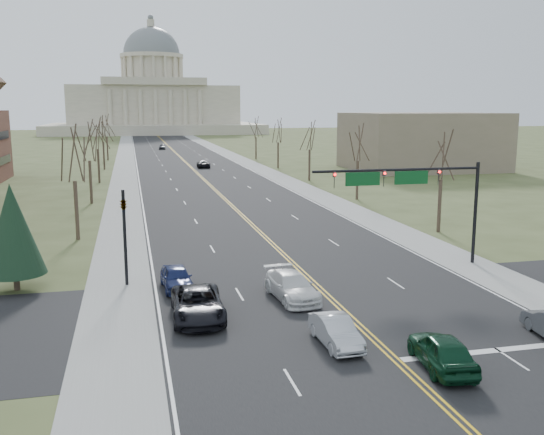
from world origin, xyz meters
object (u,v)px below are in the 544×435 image
signal_left (124,227)px  car_sb_outer_lead (198,304)px  signal_mast (410,185)px  car_far_nb (203,164)px  car_sb_inner_lead (336,331)px  car_sb_outer_second (177,278)px  car_nb_inner_lead (442,351)px  car_far_sb (162,147)px  car_sb_inner_second (292,286)px

signal_left → car_sb_outer_lead: bearing=-62.9°
signal_mast → car_far_nb: signal_mast is taller
car_sb_inner_lead → car_sb_outer_lead: car_sb_outer_lead is taller
signal_mast → car_sb_outer_lead: size_ratio=2.13×
car_sb_outer_second → signal_left: bearing=147.7°
car_sb_outer_second → car_far_nb: bearing=78.3°
car_sb_inner_lead → car_far_nb: (4.15, 86.16, 0.00)m
car_nb_inner_lead → car_sb_outer_lead: (-9.39, 8.52, 0.02)m
car_nb_inner_lead → car_far_sb: (-4.09, 141.20, -0.07)m
car_far_nb → car_far_sb: size_ratio=1.17×
signal_left → car_sb_inner_lead: (9.49, -12.21, -3.04)m
car_sb_inner_second → signal_mast: bearing=22.4°
signal_mast → car_sb_outer_second: 16.83m
car_sb_inner_lead → car_sb_inner_second: bearing=89.3°
car_far_nb → car_sb_inner_lead: bearing=89.4°
signal_left → car_sb_outer_lead: signal_left is taller
signal_left → car_far_sb: signal_left is taller
signal_left → car_sb_inner_lead: bearing=-52.1°
car_sb_inner_second → car_sb_outer_second: 7.21m
car_nb_inner_lead → car_sb_inner_lead: size_ratio=1.12×
signal_mast → car_sb_outer_second: bearing=-174.2°
car_far_nb → car_far_sb: bearing=-82.6°
signal_left → car_sb_outer_lead: (3.64, -7.12, -2.91)m
car_sb_outer_second → car_far_sb: 127.32m
car_far_nb → car_sb_outer_second: bearing=84.1°
signal_mast → car_far_sb: (-10.01, 125.56, -5.05)m
car_sb_inner_lead → car_far_sb: 137.77m
car_sb_inner_second → signal_left: bearing=145.9°
signal_mast → car_sb_inner_lead: size_ratio=3.00×
car_sb_outer_lead → car_far_nb: 81.69m
signal_mast → car_sb_inner_second: bearing=-152.2°
car_sb_outer_second → car_far_nb: 76.32m
signal_left → car_sb_inner_second: 11.00m
car_nb_inner_lead → car_far_sb: 141.26m
signal_mast → car_sb_outer_lead: (-15.30, -7.12, -4.96)m
signal_left → car_far_nb: (13.64, 73.95, -3.03)m
car_nb_inner_lead → car_sb_outer_second: (-10.06, 14.02, -0.05)m
car_nb_inner_lead → car_far_sb: car_nb_inner_lead is taller
car_sb_inner_second → car_far_sb: (-0.36, 130.65, -0.05)m
signal_mast → car_sb_inner_second: (-9.65, -5.09, -5.00)m
car_sb_outer_lead → car_far_sb: 132.79m
car_nb_inner_lead → car_sb_inner_second: (-3.73, 10.55, -0.02)m
car_sb_outer_second → car_far_nb: car_sb_outer_second is taller
car_nb_inner_lead → car_far_nb: car_nb_inner_lead is taller
car_far_nb → signal_left: bearing=81.7°
car_far_sb → car_sb_inner_second: bearing=-85.4°
car_nb_inner_lead → signal_left: bearing=-43.5°
signal_left → car_far_sb: (8.94, 125.56, -3.00)m
car_sb_inner_lead → car_sb_outer_second: size_ratio=0.95×
car_sb_outer_lead → car_sb_inner_second: (5.65, 2.04, -0.04)m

